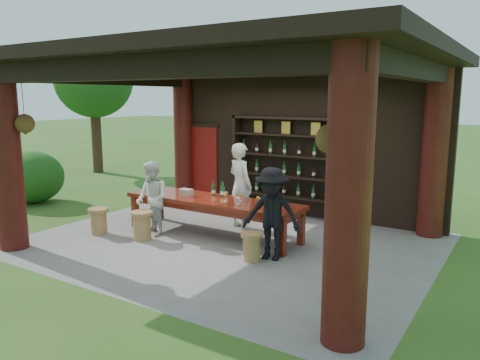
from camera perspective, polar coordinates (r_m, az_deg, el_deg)
The scene contains 15 objects.
ground at distance 9.05m, azimuth -1.37°, elevation -7.57°, with size 90.00×90.00×0.00m, color #2D5119.
pavilion at distance 9.01m, azimuth 0.03°, elevation 6.19°, with size 7.50×6.00×3.60m.
wine_shelf at distance 10.89m, azimuth 5.43°, elevation 1.67°, with size 2.62×0.40×2.31m.
tasting_table at distance 9.33m, azimuth -3.35°, elevation -2.97°, with size 3.76×0.97×0.75m.
stool_near_left at distance 9.30m, azimuth -11.87°, elevation -5.38°, with size 0.43×0.43×0.56m.
stool_near_right at distance 7.98m, azimuth 1.41°, elevation -8.05°, with size 0.37×0.37×0.49m.
stool_far_left at distance 9.92m, azimuth -16.85°, elevation -4.73°, with size 0.40×0.40×0.53m.
host at distance 9.83m, azimuth 0.04°, elevation -0.70°, with size 0.66×0.43×1.81m, color silver.
guest_woman at distance 9.49m, azimuth -10.70°, elevation -2.25°, with size 0.72×0.56×1.49m, color silver.
guest_man at distance 7.94m, azimuth 3.86°, elevation -4.15°, with size 1.03×0.59×1.59m, color black.
table_bottles at distance 9.50m, azimuth -2.52°, elevation -1.08°, with size 0.33×0.11×0.31m.
table_glasses at distance 9.00m, azimuth -0.11°, elevation -2.21°, with size 0.95×0.36×0.15m.
napkin_basket at distance 9.62m, azimuth -6.60°, elevation -1.51°, with size 0.26×0.18×0.14m, color #BF6672.
shrubs at distance 9.08m, azimuth 8.35°, elevation -4.00°, with size 14.37×8.08×1.36m.
trees at distance 8.98m, azimuth 26.19°, elevation 13.07°, with size 22.41×9.91×4.80m.
Camera 1 is at (4.79, -7.16, 2.74)m, focal length 35.00 mm.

